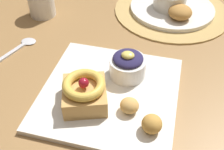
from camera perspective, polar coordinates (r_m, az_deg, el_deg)
name	(u,v)px	position (r m, az deg, el deg)	size (l,w,h in m)	color
dining_table	(130,88)	(0.74, 3.75, -2.61)	(1.60, 0.93, 0.73)	olive
woven_placemat	(172,10)	(0.90, 12.07, 12.76)	(0.35, 0.35, 0.01)	tan
front_plate	(110,93)	(0.60, -0.48, -3.65)	(0.28, 0.28, 0.01)	white
cake_slice	(85,92)	(0.55, -5.63, -3.49)	(0.11, 0.12, 0.06)	tan
berry_ramekin	(126,65)	(0.61, 2.79, 2.12)	(0.08, 0.08, 0.07)	white
fritter_front	(152,124)	(0.52, 8.14, -9.86)	(0.04, 0.04, 0.04)	gold
fritter_middle	(129,105)	(0.55, 3.58, -6.23)	(0.04, 0.04, 0.03)	tan
back_plate	(172,8)	(0.90, 12.15, 13.23)	(0.25, 0.25, 0.01)	white
back_pastry	(180,12)	(0.83, 13.75, 12.37)	(0.07, 0.07, 0.04)	#B77F3D
spoon	(21,46)	(0.77, -18.12, 5.57)	(0.06, 0.12, 0.00)	silver
coffee_mug	(41,1)	(0.87, -14.27, 14.37)	(0.08, 0.08, 0.09)	silver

